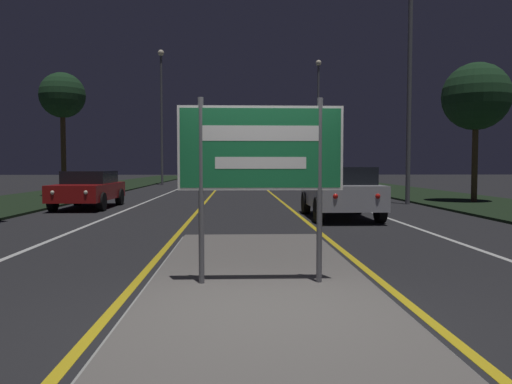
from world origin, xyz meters
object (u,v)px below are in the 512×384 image
Objects in this scene: streetlight_right_far at (318,110)px; car_approaching_0 at (89,188)px; car_receding_0 at (340,191)px; car_receding_1 at (343,179)px; highway_sign at (261,155)px; streetlight_left_far at (161,102)px; streetlight_right_near at (410,54)px; car_receding_2 at (316,176)px.

streetlight_right_far is 26.75m from car_approaching_0.
car_receding_0 reaches higher than car_receding_1.
car_approaching_0 is at bearing 155.19° from car_receding_0.
highway_sign is at bearing -65.16° from car_approaching_0.
car_receding_0 is (9.05, -25.48, -5.78)m from streetlight_left_far.
car_receding_0 is (-3.84, -5.20, -5.21)m from streetlight_right_near.
highway_sign reaches higher than car_receding_2.
car_receding_2 is at bearing 60.09° from car_approaching_0.
car_approaching_0 is at bearing -119.91° from car_receding_2.
highway_sign is 0.22× the size of streetlight_left_far.
car_approaching_0 is at bearing -88.66° from streetlight_left_far.
streetlight_left_far is 27.65m from car_receding_0.
car_receding_1 is 1.12× the size of car_approaching_0.
car_receding_1 is at bearing -45.87° from streetlight_left_far.
streetlight_right_far is at bearing 61.98° from car_approaching_0.
highway_sign is at bearing -104.68° from car_receding_1.
car_receding_0 is 0.87× the size of car_receding_1.
car_receding_0 is at bearing -97.88° from streetlight_right_far.
streetlight_right_near is 9.58m from car_receding_1.
car_receding_1 is at bearing -93.49° from streetlight_right_far.
streetlight_right_near reaches higher than car_receding_2.
car_receding_2 is 23.37m from car_approaching_0.
highway_sign reaches higher than car_approaching_0.
car_approaching_0 is at bearing 114.84° from highway_sign.
streetlight_right_far reaches higher than streetlight_right_near.
car_approaching_0 is (-11.65, -20.26, -0.02)m from car_receding_2.
streetlight_right_near is (6.62, 13.71, 4.33)m from highway_sign.
streetlight_right_far is at bearing 90.24° from streetlight_right_near.
car_approaching_0 is (-5.77, 12.47, -0.97)m from highway_sign.
car_receding_0 is at bearing -102.41° from car_receding_1.
highway_sign is at bearing -100.19° from car_receding_2.
car_receding_2 is (-0.64, -2.85, -5.47)m from streetlight_right_far.
car_receding_1 is at bearing 75.32° from highway_sign.
streetlight_right_far is 14.95m from car_receding_1.
car_approaching_0 is (-12.39, -1.25, -5.29)m from streetlight_right_near.
streetlight_right_near is at bearing 5.76° from car_approaching_0.
streetlight_right_near is at bearing -89.76° from streetlight_right_far.
streetlight_left_far is 1.04× the size of streetlight_right_far.
streetlight_left_far is at bearing 100.45° from highway_sign.
streetlight_right_far is (-0.09, 21.86, 0.20)m from streetlight_right_near.
streetlight_right_near reaches higher than car_receding_1.
streetlight_left_far is 12.90m from streetlight_right_far.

